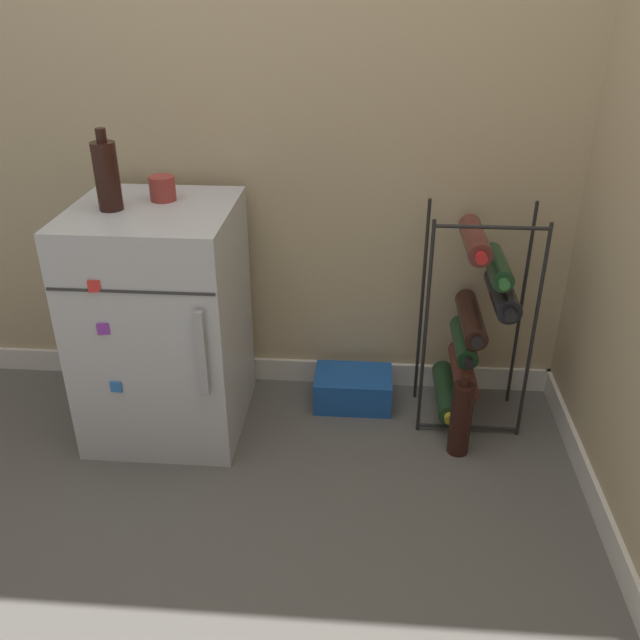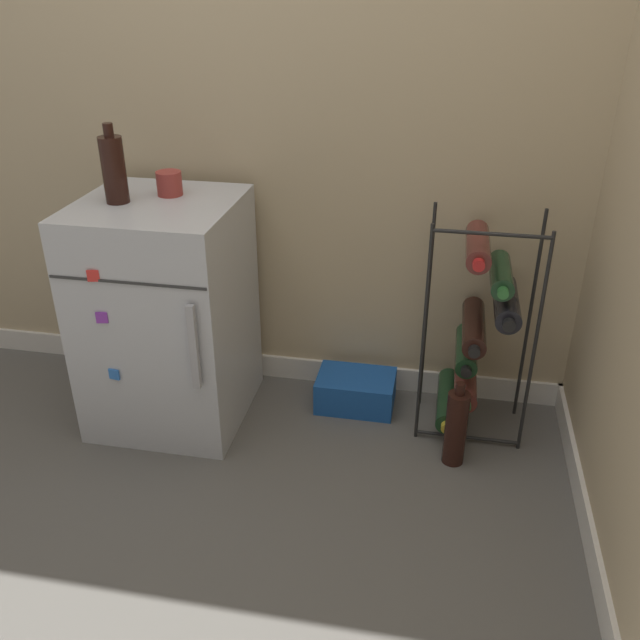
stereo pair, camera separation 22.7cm
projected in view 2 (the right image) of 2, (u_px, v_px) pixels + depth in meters
The scene contains 8 objects.
ground_plane at pixel (269, 479), 2.15m from camera, with size 14.00×14.00×0.00m, color #56544F.
wall_back at pixel (307, 41), 2.13m from camera, with size 6.91×0.07×2.50m.
mini_fridge at pixel (168, 314), 2.31m from camera, with size 0.50×0.53×0.79m.
wine_rack at pixel (476, 330), 2.23m from camera, with size 0.36×0.33×0.78m.
soda_box at pixel (356, 391), 2.49m from camera, with size 0.28×0.19×0.12m.
fridge_top_cup at pixel (169, 183), 2.18m from camera, with size 0.08×0.08×0.08m.
fridge_top_bottle at pixel (114, 169), 2.08m from camera, with size 0.07×0.07×0.24m.
loose_bottle_floor at pixel (456, 427), 2.17m from camera, with size 0.07×0.07×0.30m.
Camera 2 is at (0.48, -1.61, 1.44)m, focal length 38.00 mm.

